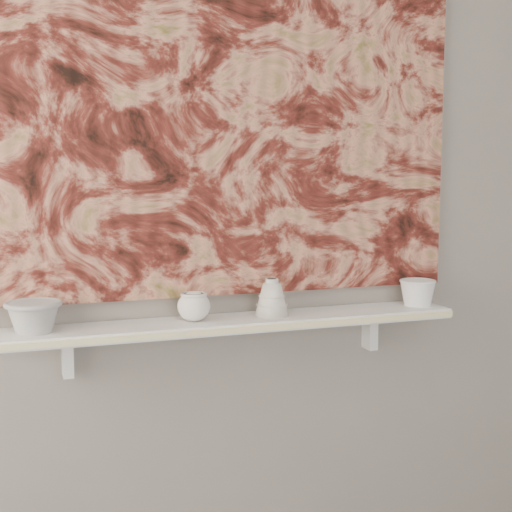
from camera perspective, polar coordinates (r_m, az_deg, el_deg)
name	(u,v)px	position (r m, az deg, el deg)	size (l,w,h in m)	color
wall_back	(226,178)	(2.20, -2.41, 6.28)	(3.60, 3.60, 0.00)	gray
shelf	(236,323)	(2.15, -1.61, -5.38)	(1.40, 0.18, 0.03)	white
shelf_stripe	(246,329)	(2.07, -0.82, -5.89)	(1.40, 0.01, 0.02)	beige
bracket_left	(67,356)	(2.14, -14.85, -7.74)	(0.03, 0.06, 0.12)	white
bracket_right	(370,331)	(2.42, 9.10, -5.95)	(0.03, 0.06, 0.12)	white
painting	(227,114)	(2.19, -2.32, 11.26)	(1.50, 0.03, 1.10)	#5E2019
house_motif	(361,214)	(2.35, 8.36, 3.36)	(0.09, 0.00, 0.08)	black
bowl_grey	(34,316)	(2.04, -17.37, -4.63)	(0.16, 0.16, 0.09)	#9D9D9A
cup_cream	(194,306)	(2.11, -4.99, -4.04)	(0.10, 0.10, 0.09)	silver
bell_vessel	(272,297)	(2.18, 1.28, -3.30)	(0.10, 0.10, 0.12)	silver
bowl_white	(418,292)	(2.41, 12.80, -2.85)	(0.12, 0.12, 0.09)	white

